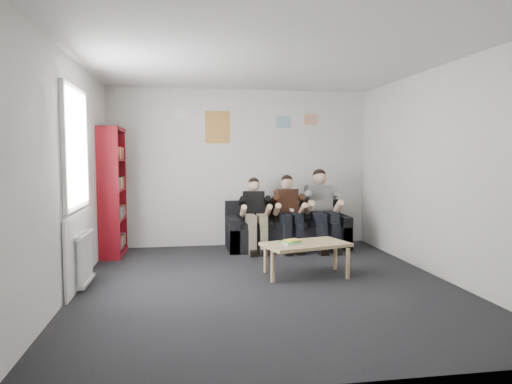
{
  "coord_description": "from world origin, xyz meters",
  "views": [
    {
      "loc": [
        -0.99,
        -5.38,
        1.56
      ],
      "look_at": [
        0.08,
        1.3,
        1.02
      ],
      "focal_mm": 32.0,
      "sensor_mm": 36.0,
      "label": 1
    }
  ],
  "objects_px": {
    "coffee_table": "(306,247)",
    "person_left": "(255,215)",
    "person_right": "(322,210)",
    "person_middle": "(289,213)",
    "bookshelf": "(113,192)",
    "sofa": "(286,231)"
  },
  "relations": [
    {
      "from": "bookshelf",
      "to": "person_middle",
      "type": "relative_size",
      "value": 1.61
    },
    {
      "from": "person_left",
      "to": "bookshelf",
      "type": "bearing_deg",
      "value": -175.2
    },
    {
      "from": "person_left",
      "to": "person_middle",
      "type": "height_order",
      "value": "person_middle"
    },
    {
      "from": "coffee_table",
      "to": "person_left",
      "type": "distance_m",
      "value": 1.7
    },
    {
      "from": "person_left",
      "to": "person_right",
      "type": "bearing_deg",
      "value": 6.28
    },
    {
      "from": "sofa",
      "to": "person_right",
      "type": "height_order",
      "value": "person_right"
    },
    {
      "from": "coffee_table",
      "to": "person_middle",
      "type": "relative_size",
      "value": 0.87
    },
    {
      "from": "sofa",
      "to": "person_right",
      "type": "relative_size",
      "value": 1.52
    },
    {
      "from": "sofa",
      "to": "bookshelf",
      "type": "xyz_separation_m",
      "value": [
        -2.81,
        -0.11,
        0.72
      ]
    },
    {
      "from": "person_left",
      "to": "person_right",
      "type": "relative_size",
      "value": 0.9
    },
    {
      "from": "coffee_table",
      "to": "person_right",
      "type": "height_order",
      "value": "person_right"
    },
    {
      "from": "coffee_table",
      "to": "person_middle",
      "type": "xyz_separation_m",
      "value": [
        0.16,
        1.63,
        0.24
      ]
    },
    {
      "from": "bookshelf",
      "to": "person_middle",
      "type": "distance_m",
      "value": 2.83
    },
    {
      "from": "person_left",
      "to": "person_right",
      "type": "height_order",
      "value": "person_right"
    },
    {
      "from": "sofa",
      "to": "coffee_table",
      "type": "height_order",
      "value": "sofa"
    },
    {
      "from": "sofa",
      "to": "coffee_table",
      "type": "relative_size",
      "value": 1.88
    },
    {
      "from": "bookshelf",
      "to": "person_right",
      "type": "relative_size",
      "value": 1.49
    },
    {
      "from": "person_middle",
      "to": "bookshelf",
      "type": "bearing_deg",
      "value": 177.12
    },
    {
      "from": "bookshelf",
      "to": "person_right",
      "type": "bearing_deg",
      "value": 0.14
    },
    {
      "from": "person_left",
      "to": "sofa",
      "type": "bearing_deg",
      "value": 25.03
    },
    {
      "from": "person_middle",
      "to": "coffee_table",
      "type": "bearing_deg",
      "value": -96.92
    },
    {
      "from": "bookshelf",
      "to": "person_right",
      "type": "height_order",
      "value": "bookshelf"
    }
  ]
}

